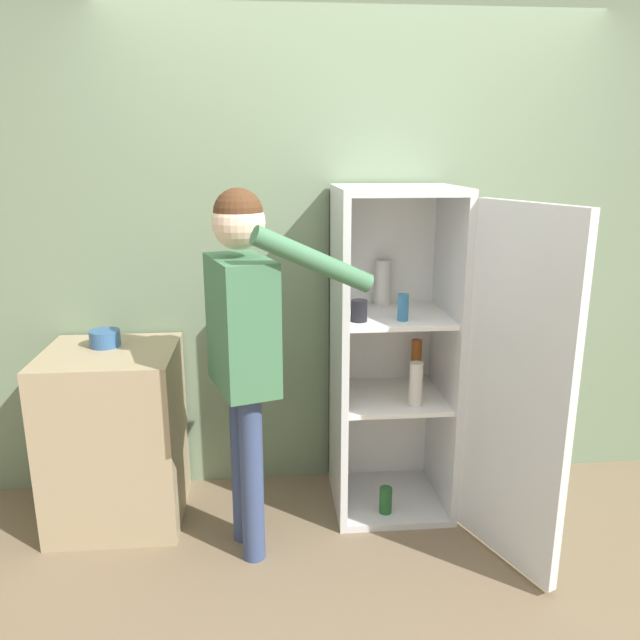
{
  "coord_description": "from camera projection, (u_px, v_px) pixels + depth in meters",
  "views": [
    {
      "loc": [
        -0.47,
        -2.29,
        1.81
      ],
      "look_at": [
        -0.21,
        0.65,
        1.01
      ],
      "focal_mm": 35.0,
      "sensor_mm": 36.0,
      "label": 1
    }
  ],
  "objects": [
    {
      "name": "ground_plane",
      "position": [
        381.0,
        582.0,
        2.72
      ],
      "size": [
        12.0,
        12.0,
        0.0
      ],
      "primitive_type": "plane",
      "color": "#7A664C"
    },
    {
      "name": "refrigerator",
      "position": [
        416.0,
        358.0,
        3.07
      ],
      "size": [
        0.85,
        1.11,
        1.66
      ],
      "color": "silver",
      "rests_on": "ground_plane"
    },
    {
      "name": "wall_back",
      "position": [
        353.0,
        256.0,
        3.33
      ],
      "size": [
        7.0,
        0.06,
        2.55
      ],
      "color": "gray",
      "rests_on": "ground_plane"
    },
    {
      "name": "person",
      "position": [
        244.0,
        328.0,
        2.68
      ],
      "size": [
        0.73,
        0.51,
        1.67
      ],
      "color": "#384770",
      "rests_on": "ground_plane"
    },
    {
      "name": "bowl",
      "position": [
        105.0,
        338.0,
        3.05
      ],
      "size": [
        0.15,
        0.15,
        0.08
      ],
      "color": "#335B8E",
      "rests_on": "counter"
    },
    {
      "name": "counter",
      "position": [
        116.0,
        436.0,
        3.1
      ],
      "size": [
        0.63,
        0.59,
        0.89
      ],
      "color": "tan",
      "rests_on": "ground_plane"
    }
  ]
}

